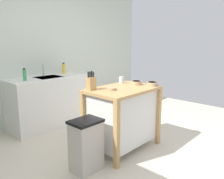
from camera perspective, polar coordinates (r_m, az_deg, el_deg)
ground_plane at (r=3.29m, az=3.91°, el=-15.55°), size 6.35×6.35×0.00m
wall_back at (r=4.53m, az=-17.26°, el=8.74°), size 5.35×0.10×2.60m
kitchen_island at (r=3.25m, az=2.61°, el=-6.36°), size 0.99×0.66×0.89m
knife_block at (r=3.02m, az=-5.25°, el=1.60°), size 0.11×0.09×0.25m
bowl_ceramic_wide at (r=3.39m, az=6.07°, el=1.68°), size 0.15×0.15×0.06m
bowl_stoneware_deep at (r=3.33m, az=9.95°, el=1.39°), size 0.16×0.16×0.06m
bowl_ceramic_small at (r=3.01m, az=-0.07°, el=0.19°), size 0.12×0.12×0.03m
drinking_cup at (r=3.49m, az=2.34°, el=2.41°), size 0.07×0.07×0.10m
trash_bin at (r=2.79m, az=-6.45°, el=-13.63°), size 0.36×0.28×0.63m
sink_counter at (r=4.31m, az=-15.34°, el=-2.79°), size 1.43×0.60×0.89m
sink_faucet at (r=4.32m, az=-16.75°, el=4.67°), size 0.02×0.02×0.22m
bottle_spray_cleaner at (r=3.94m, az=-20.93°, el=3.46°), size 0.05×0.05×0.20m
bottle_hand_soap at (r=4.50m, az=-11.92°, el=5.09°), size 0.06×0.06×0.22m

